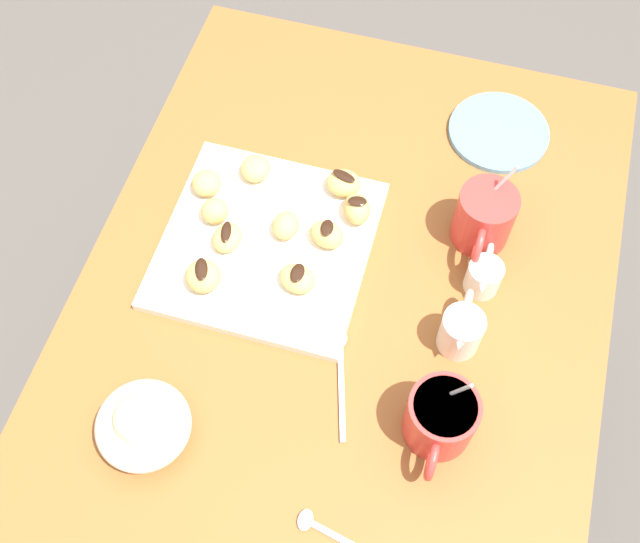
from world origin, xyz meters
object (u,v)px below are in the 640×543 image
at_px(beignet_1, 344,183).
at_px(beignet_9, 256,168).
at_px(coffee_mug_red_left, 484,217).
at_px(beignet_5, 357,209).
at_px(beignet_8, 286,225).
at_px(coffee_mug_red_right, 441,418).
at_px(beignet_3, 215,211).
at_px(beignet_4, 227,237).
at_px(beignet_7, 298,279).
at_px(pastry_plate_square, 266,245).
at_px(dining_table, 340,333).
at_px(cream_pitcher_white, 461,330).
at_px(beignet_6, 327,235).
at_px(saucer_sky_left, 499,132).
at_px(beignet_2, 203,276).
at_px(beignet_0, 206,183).
at_px(chocolate_sauce_pitcher, 484,275).
at_px(ice_cream_bowl, 143,424).

height_order(beignet_1, beignet_9, beignet_1).
xyz_separation_m(coffee_mug_red_left, beignet_1, (-0.02, -0.22, -0.02)).
height_order(beignet_5, beignet_8, beignet_5).
height_order(coffee_mug_red_right, beignet_3, coffee_mug_red_right).
bearing_deg(beignet_4, beignet_7, 72.39).
height_order(beignet_4, beignet_7, beignet_7).
bearing_deg(beignet_8, pastry_plate_square, -42.24).
height_order(dining_table, beignet_5, beignet_5).
bearing_deg(cream_pitcher_white, pastry_plate_square, -103.58).
relative_size(beignet_4, beignet_6, 0.98).
distance_m(coffee_mug_red_left, beignet_1, 0.22).
bearing_deg(beignet_6, saucer_sky_left, 143.15).
height_order(coffee_mug_red_left, beignet_8, coffee_mug_red_left).
bearing_deg(beignet_8, cream_pitcher_white, 70.56).
relative_size(beignet_6, beignet_8, 1.13).
height_order(coffee_mug_red_right, saucer_sky_left, coffee_mug_red_right).
xyz_separation_m(dining_table, coffee_mug_red_left, (-0.16, 0.18, 0.19)).
xyz_separation_m(beignet_2, beignet_6, (-0.12, 0.15, -0.00)).
distance_m(beignet_6, beignet_7, 0.09).
relative_size(saucer_sky_left, beignet_5, 3.15).
relative_size(beignet_0, beignet_9, 0.94).
relative_size(beignet_3, beignet_5, 0.80).
xyz_separation_m(beignet_2, beignet_3, (-0.11, -0.02, -0.00)).
bearing_deg(chocolate_sauce_pitcher, beignet_6, -90.54).
relative_size(coffee_mug_red_right, beignet_4, 2.66).
xyz_separation_m(pastry_plate_square, beignet_9, (-0.12, -0.05, 0.02)).
bearing_deg(beignet_2, beignet_4, 172.04).
height_order(cream_pitcher_white, ice_cream_bowl, ice_cream_bowl).
bearing_deg(beignet_4, cream_pitcher_white, 80.99).
relative_size(coffee_mug_red_right, beignet_7, 2.50).
relative_size(dining_table, cream_pitcher_white, 9.99).
bearing_deg(beignet_5, beignet_0, -86.02).
height_order(beignet_4, beignet_5, beignet_5).
bearing_deg(coffee_mug_red_left, beignet_7, -55.61).
height_order(ice_cream_bowl, beignet_3, ice_cream_bowl).
xyz_separation_m(dining_table, beignet_4, (-0.03, -0.19, 0.16)).
distance_m(beignet_0, beignet_9, 0.08).
relative_size(beignet_0, beignet_4, 0.89).
bearing_deg(beignet_2, pastry_plate_square, 144.55).
bearing_deg(dining_table, coffee_mug_red_right, 47.04).
distance_m(coffee_mug_red_right, chocolate_sauce_pitcher, 0.24).
xyz_separation_m(saucer_sky_left, beignet_7, (0.37, -0.24, 0.03)).
xyz_separation_m(cream_pitcher_white, beignet_4, (-0.06, -0.37, -0.01)).
xyz_separation_m(coffee_mug_red_right, beignet_0, (-0.28, -0.43, -0.02)).
relative_size(saucer_sky_left, beignet_3, 3.94).
height_order(beignet_7, beignet_8, beignet_8).
relative_size(pastry_plate_square, coffee_mug_red_right, 2.22).
distance_m(beignet_0, beignet_7, 0.22).
height_order(cream_pitcher_white, saucer_sky_left, cream_pitcher_white).
xyz_separation_m(dining_table, beignet_7, (0.01, -0.07, 0.16)).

